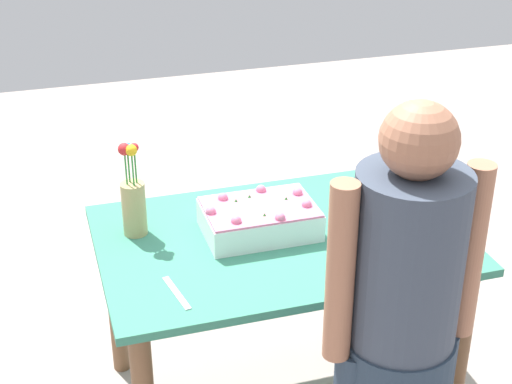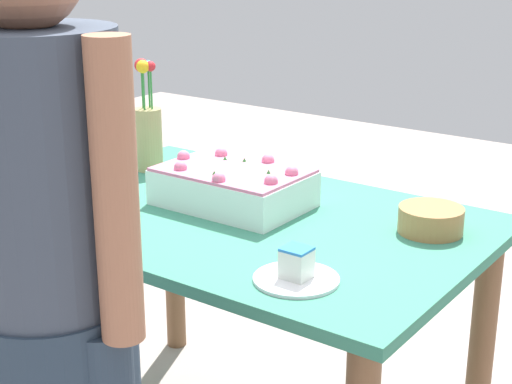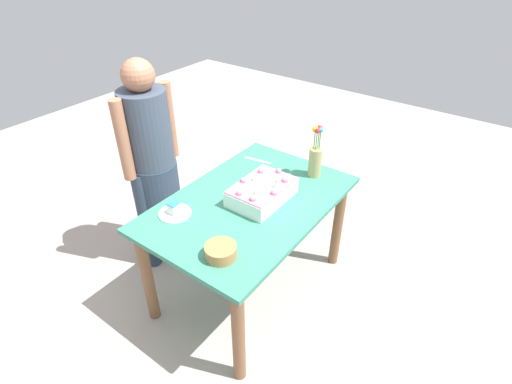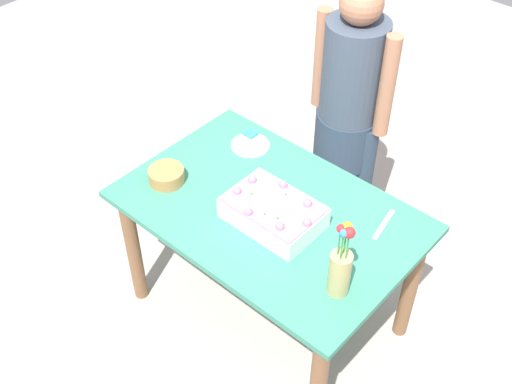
# 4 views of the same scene
# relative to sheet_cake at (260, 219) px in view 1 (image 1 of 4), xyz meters

# --- Properties ---
(dining_table) EXTENTS (1.29, 0.85, 0.73)m
(dining_table) POSITION_rel_sheet_cake_xyz_m (-0.06, 0.05, -0.18)
(dining_table) COLOR #367E64
(dining_table) RESTS_ON ground_plane
(sheet_cake) EXTENTS (0.40, 0.27, 0.13)m
(sheet_cake) POSITION_rel_sheet_cake_xyz_m (0.00, 0.00, 0.00)
(sheet_cake) COLOR white
(sheet_cake) RESTS_ON dining_table
(serving_plate_with_slice) EXTENTS (0.19, 0.19, 0.08)m
(serving_plate_with_slice) POSITION_rel_sheet_cake_xyz_m (-0.42, 0.32, -0.03)
(serving_plate_with_slice) COLOR white
(serving_plate_with_slice) RESTS_ON dining_table
(cake_knife) EXTENTS (0.05, 0.20, 0.00)m
(cake_knife) POSITION_rel_sheet_cake_xyz_m (0.37, 0.30, -0.05)
(cake_knife) COLOR silver
(cake_knife) RESTS_ON dining_table
(flower_vase) EXTENTS (0.09, 0.09, 0.35)m
(flower_vase) POSITION_rel_sheet_cake_xyz_m (0.43, -0.12, 0.08)
(flower_vase) COLOR tan
(flower_vase) RESTS_ON dining_table
(fruit_bowl) EXTENTS (0.16, 0.16, 0.07)m
(fruit_bowl) POSITION_rel_sheet_cake_xyz_m (-0.53, -0.13, -0.02)
(fruit_bowl) COLOR #AD7542
(fruit_bowl) RESTS_ON dining_table
(person_standing) EXTENTS (0.45, 0.31, 1.49)m
(person_standing) POSITION_rel_sheet_cake_xyz_m (-0.17, 0.77, 0.06)
(person_standing) COLOR #28384A
(person_standing) RESTS_ON ground_plane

